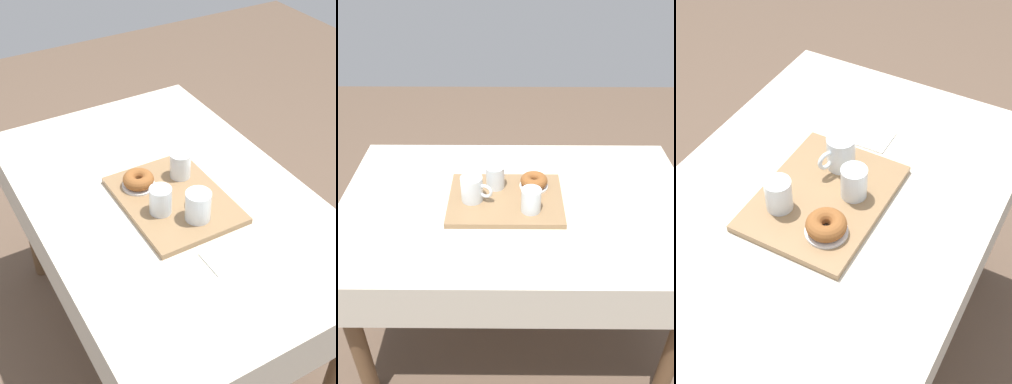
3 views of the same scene
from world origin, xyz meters
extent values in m
plane|color=brown|center=(0.00, 0.00, 0.00)|extent=(6.00, 6.00, 0.00)
cube|color=beige|center=(0.00, 0.00, 0.70)|extent=(1.34, 0.87, 0.04)
cube|color=beige|center=(0.00, -0.43, 0.61)|extent=(1.34, 0.01, 0.14)
cube|color=beige|center=(0.00, 0.43, 0.61)|extent=(1.34, 0.01, 0.14)
cube|color=beige|center=(-0.67, 0.00, 0.61)|extent=(0.01, 0.87, 0.14)
cube|color=beige|center=(0.67, 0.00, 0.61)|extent=(0.01, 0.87, 0.14)
cylinder|color=brown|center=(0.58, -0.35, 0.34)|extent=(0.06, 0.06, 0.68)
cylinder|color=brown|center=(0.58, 0.35, 0.34)|extent=(0.06, 0.06, 0.68)
cube|color=olive|center=(-0.04, 0.00, 0.73)|extent=(0.42, 0.32, 0.02)
cylinder|color=white|center=(-0.16, -0.01, 0.79)|extent=(0.08, 0.08, 0.10)
cylinder|color=#5B230A|center=(-0.16, -0.01, 0.78)|extent=(0.07, 0.07, 0.07)
torus|color=white|center=(-0.11, -0.03, 0.79)|extent=(0.06, 0.03, 0.06)
cylinder|color=white|center=(0.05, -0.08, 0.79)|extent=(0.07, 0.07, 0.09)
cylinder|color=silver|center=(0.05, -0.08, 0.78)|extent=(0.06, 0.06, 0.06)
cylinder|color=white|center=(-0.08, 0.07, 0.79)|extent=(0.07, 0.07, 0.09)
cylinder|color=silver|center=(-0.08, 0.07, 0.78)|extent=(0.06, 0.06, 0.07)
cylinder|color=white|center=(0.07, 0.07, 0.74)|extent=(0.11, 0.11, 0.01)
torus|color=brown|center=(0.07, 0.07, 0.77)|extent=(0.10, 0.10, 0.04)
cube|color=white|center=(-0.33, 0.00, 0.72)|extent=(0.11, 0.12, 0.01)
camera|label=1|loc=(-1.17, 0.66, 1.81)|focal=48.78mm
camera|label=2|loc=(-0.03, -1.30, 1.68)|focal=40.08mm
camera|label=3|loc=(0.82, 0.53, 1.78)|focal=51.04mm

